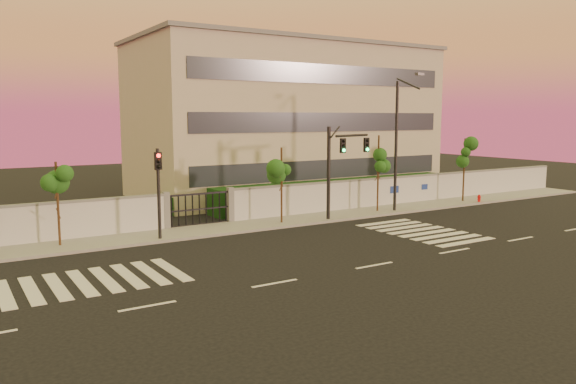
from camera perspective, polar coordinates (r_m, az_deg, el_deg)
name	(u,v)px	position (r m, az deg, el deg)	size (l,w,h in m)	color
ground	(374,265)	(24.71, 8.76, -7.39)	(120.00, 120.00, 0.00)	black
sidewalk	(257,225)	(33.15, -3.15, -3.33)	(60.00, 3.00, 0.15)	gray
perimeter_wall	(247,204)	(34.33, -4.21, -1.27)	(60.00, 0.36, 2.20)	silver
hedge_row	(242,202)	(37.25, -4.72, -0.97)	(41.00, 4.25, 1.80)	black
institutional_building	(285,120)	(47.01, -0.30, 7.36)	(24.40, 12.40, 12.25)	#B8B49C
road_markings	(297,252)	(26.71, 0.87, -6.14)	(57.00, 7.62, 0.02)	silver
street_tree_c	(57,185)	(29.27, -22.40, 0.69)	(1.44, 1.15, 4.24)	#382314
street_tree_d	(282,168)	(33.01, -0.65, 2.45)	(1.44, 1.15, 4.60)	#382314
street_tree_e	(379,156)	(37.60, 9.18, 3.62)	(1.42, 1.13, 5.18)	#382314
street_tree_f	(465,156)	(43.66, 17.50, 3.55)	(1.49, 1.19, 4.80)	#382314
traffic_signal_main	(338,161)	(34.64, 5.15, 3.11)	(3.59, 1.33, 5.79)	black
traffic_signal_secondary	(159,183)	(29.30, -13.02, 0.92)	(0.37, 0.35, 4.80)	black
streetlight_east	(398,139)	(37.78, 11.13, 5.28)	(0.54, 2.19, 9.10)	black
fire_hydrant	(479,199)	(43.82, 18.84, -0.69)	(0.27, 0.26, 0.70)	red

